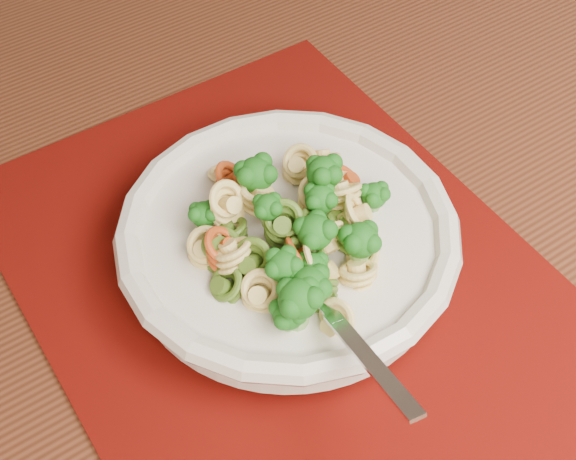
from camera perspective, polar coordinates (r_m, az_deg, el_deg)
The scene contains 5 objects.
dining_table at distance 0.74m, azimuth 11.65°, elevation -6.04°, with size 1.51×1.28×0.73m.
placemat at distance 0.62m, azimuth -0.44°, elevation -3.25°, with size 0.46×0.36×0.00m, color #4D0A03.
pasta_bowl at distance 0.60m, azimuth 0.00°, elevation -0.63°, with size 0.26×0.26×0.05m.
pasta_broccoli_heap at distance 0.59m, azimuth 0.00°, elevation 0.37°, with size 0.22×0.22×0.06m, color #E6CC71, non-canonical shape.
fork at distance 0.55m, azimuth 1.92°, elevation -4.64°, with size 0.19×0.02×0.01m, color silver, non-canonical shape.
Camera 1 is at (-0.68, 0.10, 1.23)m, focal length 50.00 mm.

